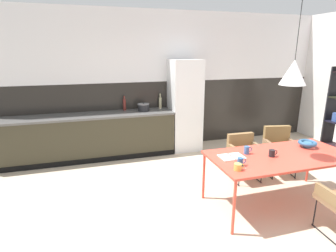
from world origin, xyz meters
The scene contains 18 objects.
ground_plane centered at (0.00, 0.00, 0.00)m, with size 9.61×9.61×0.00m, color #C1AE94.
back_wall_splashback_dark centered at (0.00, 2.87, 0.72)m, with size 7.39×0.12×1.44m, color black.
back_wall_panel_upper centered at (0.00, 2.87, 2.16)m, with size 7.39×0.12×1.44m, color silver.
kitchen_counter centered at (-1.79, 2.51, 0.44)m, with size 3.55×0.63×0.88m.
refrigerator_column centered at (0.30, 2.51, 0.95)m, with size 0.62×0.60×1.90m, color silver.
dining_table centered at (0.77, 0.02, 0.69)m, with size 1.92×0.92×0.72m.
armchair_near_window centered at (0.74, 0.87, 0.50)m, with size 0.50×0.48×0.74m.
armchair_far_side centered at (1.44, 0.89, 0.52)m, with size 0.56×0.55×0.81m.
fruit_bowl centered at (1.33, 0.18, 0.78)m, with size 0.26×0.26×0.09m.
open_book centered at (0.10, 0.14, 0.73)m, with size 0.32×0.23×0.02m.
mug_short_terracotta centered at (0.06, -0.13, 0.78)m, with size 0.12×0.07×0.10m.
mug_glass_clear centered at (0.35, 0.19, 0.78)m, with size 0.12×0.07×0.11m.
mug_tall_blue centered at (0.62, 0.01, 0.77)m, with size 0.12×0.08×0.09m.
mug_dark_espresso centered at (-0.04, -0.23, 0.76)m, with size 0.13×0.09×0.08m.
cooking_pot centered at (-0.58, 2.56, 0.96)m, with size 0.24×0.24×0.17m.
bottle_vinegar_dark centered at (-0.94, 2.72, 1.01)m, with size 0.06×0.06×0.30m.
bottle_spice_small centered at (-0.18, 2.74, 1.00)m, with size 0.06×0.06×0.31m.
pendant_lamp_over_table_near centered at (0.77, -0.02, 1.81)m, with size 0.32×0.32×1.16m.
Camera 1 is at (-1.64, -2.78, 2.07)m, focal length 28.92 mm.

